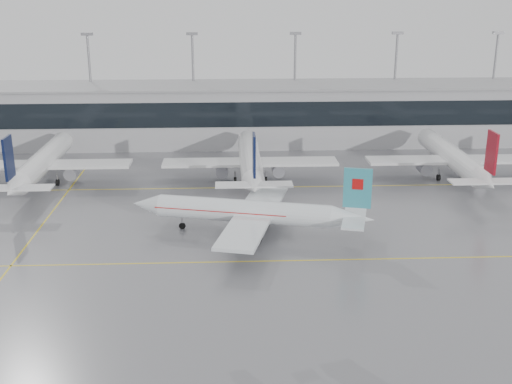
{
  "coord_description": "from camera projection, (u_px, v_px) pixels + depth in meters",
  "views": [
    {
      "loc": [
        -3.82,
        -71.63,
        32.03
      ],
      "look_at": [
        0.0,
        12.0,
        5.0
      ],
      "focal_mm": 45.0,
      "sensor_mm": 36.0,
      "label": 1
    }
  ],
  "objects": [
    {
      "name": "parked_jet_c",
      "position": [
        250.0,
        160.0,
        108.99
      ],
      "size": [
        29.64,
        36.96,
        11.72
      ],
      "rotation": [
        0.0,
        0.0,
        1.57
      ],
      "color": "white",
      "rests_on": "ground"
    },
    {
      "name": "taxi_line_cross",
      "position": [
        44.0,
        222.0,
        91.06
      ],
      "size": [
        0.25,
        60.0,
        0.01
      ],
      "primitive_type": "cube",
      "color": "yellow",
      "rests_on": "ground"
    },
    {
      "name": "light_masts",
      "position": [
        244.0,
        76.0,
        138.64
      ],
      "size": [
        156.4,
        1.0,
        22.6
      ],
      "color": "gray",
      "rests_on": "ground"
    },
    {
      "name": "taxi_line_north",
      "position": [
        251.0,
        187.0,
        106.62
      ],
      "size": [
        120.0,
        0.25,
        0.01
      ],
      "primitive_type": "cube",
      "color": "yellow",
      "rests_on": "ground"
    },
    {
      "name": "air_canada_jet",
      "position": [
        253.0,
        213.0,
        85.57
      ],
      "size": [
        32.76,
        25.82,
        10.03
      ],
      "rotation": [
        0.0,
        0.0,
        2.89
      ],
      "color": "white",
      "rests_on": "ground"
    },
    {
      "name": "parked_jet_b",
      "position": [
        42.0,
        163.0,
        107.47
      ],
      "size": [
        29.64,
        36.96,
        11.72
      ],
      "rotation": [
        0.0,
        0.0,
        1.57
      ],
      "color": "white",
      "rests_on": "ground"
    },
    {
      "name": "parked_jet_d",
      "position": [
        453.0,
        158.0,
        110.51
      ],
      "size": [
        29.64,
        36.96,
        11.72
      ],
      "rotation": [
        0.0,
        0.0,
        1.57
      ],
      "color": "white",
      "rests_on": "ground"
    },
    {
      "name": "terminal_roof",
      "position": [
        245.0,
        85.0,
        133.29
      ],
      "size": [
        182.0,
        16.0,
        0.4
      ],
      "primitive_type": "cube",
      "color": "gray",
      "rests_on": "ground"
    },
    {
      "name": "terminal",
      "position": [
        245.0,
        115.0,
        135.2
      ],
      "size": [
        180.0,
        15.0,
        12.0
      ],
      "primitive_type": "cube",
      "color": "#9F9FA3",
      "rests_on": "ground"
    },
    {
      "name": "terminal_glass",
      "position": [
        246.0,
        115.0,
        127.56
      ],
      "size": [
        180.0,
        0.2,
        5.0
      ],
      "primitive_type": "cube",
      "color": "black",
      "rests_on": "ground"
    },
    {
      "name": "taxi_line_main",
      "position": [
        260.0,
        261.0,
        78.1
      ],
      "size": [
        120.0,
        0.25,
        0.01
      ],
      "primitive_type": "cube",
      "color": "yellow",
      "rests_on": "ground"
    },
    {
      "name": "ground",
      "position": [
        260.0,
        261.0,
        78.1
      ],
      "size": [
        320.0,
        320.0,
        0.0
      ],
      "primitive_type": "plane",
      "color": "slate",
      "rests_on": "ground"
    }
  ]
}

